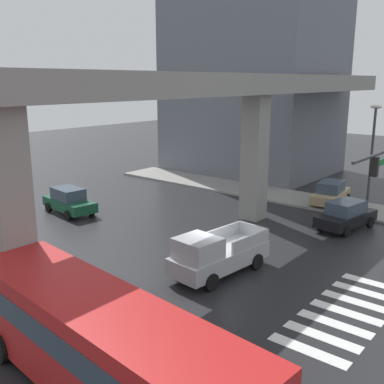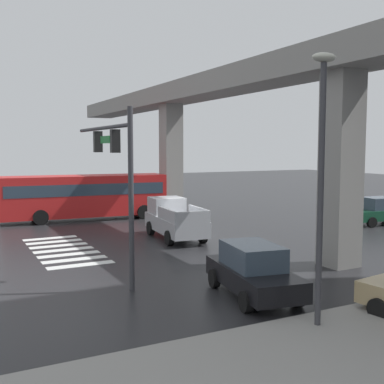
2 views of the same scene
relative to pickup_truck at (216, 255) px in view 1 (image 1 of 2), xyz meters
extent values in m
plane|color=#232326|center=(0.44, 0.42, -0.99)|extent=(120.00, 120.00, 0.00)
cube|color=silver|center=(-2.86, -5.97, -0.98)|extent=(0.55, 2.80, 0.01)
cube|color=silver|center=(-1.76, -5.97, -0.98)|extent=(0.55, 2.80, 0.01)
cube|color=silver|center=(-0.66, -5.97, -0.98)|extent=(0.55, 2.80, 0.01)
cube|color=silver|center=(0.44, -5.97, -0.98)|extent=(0.55, 2.80, 0.01)
cube|color=silver|center=(1.54, -5.97, -0.98)|extent=(0.55, 2.80, 0.01)
cube|color=silver|center=(2.64, -5.97, -0.98)|extent=(0.55, 2.80, 0.01)
cube|color=silver|center=(3.74, -5.97, -0.98)|extent=(0.55, 2.80, 0.01)
cube|color=gray|center=(0.44, 3.44, 7.50)|extent=(51.95, 2.44, 1.20)
cube|color=gray|center=(-7.77, 3.44, 2.96)|extent=(1.30, 1.30, 7.89)
cube|color=gray|center=(8.65, 3.44, 2.96)|extent=(1.30, 1.30, 7.89)
cube|color=slate|center=(22.60, 12.43, 14.03)|extent=(11.54, 14.55, 30.03)
cube|color=gray|center=(14.83, 2.42, -0.91)|extent=(4.00, 36.00, 0.15)
cube|color=#A8AAAF|center=(0.30, -0.03, -0.21)|extent=(5.25, 2.37, 0.80)
cube|color=#A8AAAF|center=(-1.14, 0.11, 0.64)|extent=(1.86, 1.90, 0.90)
cube|color=#3F5160|center=(-1.61, 0.15, 0.64)|extent=(0.26, 1.67, 0.77)
cube|color=#A8AAAF|center=(1.36, -1.01, 0.49)|extent=(2.65, 0.35, 0.60)
cube|color=#A8AAAF|center=(1.52, 0.74, 0.49)|extent=(2.65, 0.35, 0.60)
cube|color=#A8AAAF|center=(2.79, -0.26, 0.49)|extent=(0.26, 1.75, 0.60)
cylinder|color=black|center=(-1.36, -0.78, -0.61)|extent=(0.78, 0.35, 0.76)
cylinder|color=black|center=(-1.19, 1.02, -0.61)|extent=(0.78, 0.35, 0.76)
cylinder|color=black|center=(1.79, -1.07, -0.61)|extent=(0.78, 0.35, 0.76)
cylinder|color=black|center=(1.96, 0.72, -0.61)|extent=(0.78, 0.35, 0.76)
cube|color=red|center=(-8.67, -2.56, 0.65)|extent=(3.39, 10.97, 2.70)
cube|color=#2D3D4C|center=(-8.67, -2.56, 1.12)|extent=(3.38, 10.44, 0.76)
cube|color=#2D3D4C|center=(-8.22, 2.78, 0.99)|extent=(2.25, 0.27, 1.49)
cylinder|color=black|center=(-9.57, 1.31, -0.51)|extent=(0.43, 0.99, 0.96)
cylinder|color=black|center=(-7.13, 1.10, -0.51)|extent=(0.43, 0.99, 0.96)
cube|color=black|center=(10.45, -2.00, -0.35)|extent=(4.53, 2.44, 0.64)
cube|color=#384756|center=(10.35, -1.98, 0.35)|extent=(2.45, 1.84, 0.76)
cylinder|color=black|center=(11.90, -1.37, -0.67)|extent=(0.67, 0.34, 0.64)
cylinder|color=black|center=(11.62, -3.07, -0.67)|extent=(0.67, 0.34, 0.64)
cylinder|color=black|center=(9.27, -0.93, -0.67)|extent=(0.67, 0.34, 0.64)
cylinder|color=black|center=(8.99, -2.63, -0.67)|extent=(0.67, 0.34, 0.64)
cube|color=#14472D|center=(1.81, 13.56, -0.35)|extent=(2.25, 4.48, 0.64)
cube|color=#384756|center=(1.82, 13.66, 0.35)|extent=(1.75, 2.40, 0.76)
cylinder|color=black|center=(2.51, 12.13, -0.67)|extent=(0.31, 0.66, 0.64)
cylinder|color=black|center=(0.79, 12.33, -0.67)|extent=(0.31, 0.66, 0.64)
cylinder|color=black|center=(2.82, 14.78, -0.67)|extent=(0.31, 0.66, 0.64)
cylinder|color=black|center=(1.11, 14.98, -0.67)|extent=(0.31, 0.66, 0.64)
cube|color=tan|center=(15.08, 0.92, -0.35)|extent=(4.50, 2.32, 0.64)
cube|color=#384756|center=(14.98, 0.91, 0.35)|extent=(2.42, 1.78, 0.76)
cylinder|color=black|center=(16.29, 1.95, -0.67)|extent=(0.67, 0.32, 0.64)
cylinder|color=black|center=(16.52, 0.24, -0.67)|extent=(0.67, 0.32, 0.64)
cylinder|color=black|center=(13.65, 1.60, -0.67)|extent=(0.67, 0.32, 0.64)
cylinder|color=black|center=(13.88, -0.11, -0.67)|extent=(0.67, 0.32, 0.64)
cylinder|color=#38383D|center=(4.84, -5.31, 4.61)|extent=(6.40, 0.14, 0.14)
cube|color=black|center=(4.24, -5.31, 4.09)|extent=(0.24, 0.32, 0.84)
sphere|color=green|center=(4.24, -5.31, 3.83)|extent=(0.17, 0.17, 0.17)
cube|color=#19722D|center=(5.21, -5.31, 4.16)|extent=(1.10, 0.04, 0.28)
cylinder|color=#38383D|center=(13.63, -2.13, 2.51)|extent=(0.16, 0.16, 7.00)
ellipsoid|color=beige|center=(13.63, -2.13, 6.13)|extent=(0.44, 0.70, 0.24)
cylinder|color=#38383D|center=(13.63, 7.27, 2.51)|extent=(0.16, 0.16, 7.00)
ellipsoid|color=beige|center=(13.63, 7.27, 6.13)|extent=(0.44, 0.70, 0.24)
camera|label=1|loc=(-15.58, -11.49, 7.71)|focal=42.45mm
camera|label=2|loc=(23.08, -10.74, 3.86)|focal=44.73mm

